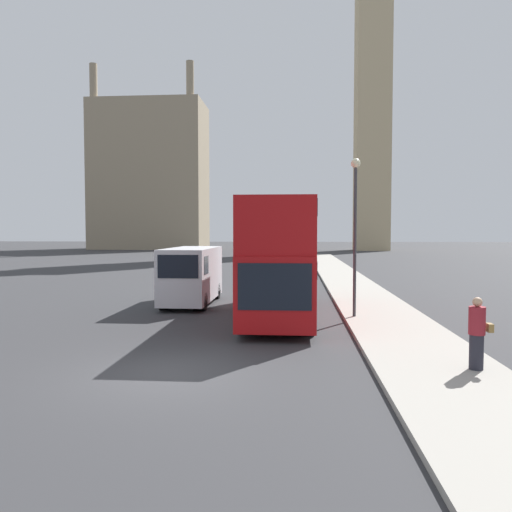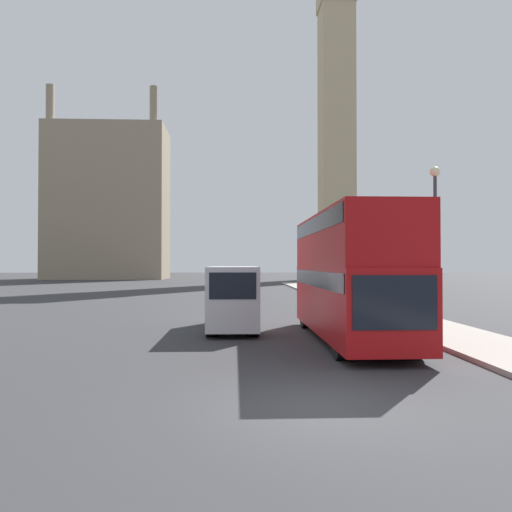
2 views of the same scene
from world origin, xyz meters
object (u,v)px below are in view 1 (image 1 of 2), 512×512
object	(u,v)px
red_double_decker_bus	(280,254)
street_lamp	(355,214)
white_van	(192,274)
pedestrian	(477,333)
clock_tower	(373,59)

from	to	relation	value
red_double_decker_bus	street_lamp	xyz separation A→B (m)	(2.88, -0.64, 1.57)
white_van	pedestrian	size ratio (longest dim) A/B	3.28
white_van	clock_tower	bearing A→B (deg)	74.78
clock_tower	red_double_decker_bus	xyz separation A→B (m)	(-14.18, -70.47, -31.20)
clock_tower	red_double_decker_bus	distance (m)	78.36
white_van	street_lamp	distance (m)	8.36
white_van	pedestrian	distance (m)	14.12
red_double_decker_bus	pedestrian	size ratio (longest dim) A/B	5.90
pedestrian	street_lamp	size ratio (longest dim) A/B	0.29
pedestrian	street_lamp	world-z (taller)	street_lamp
pedestrian	street_lamp	xyz separation A→B (m)	(-2.00, 7.23, 3.06)
red_double_decker_bus	white_van	xyz separation A→B (m)	(-4.19, 2.95, -1.09)
clock_tower	pedestrian	world-z (taller)	clock_tower
clock_tower	pedestrian	distance (m)	85.39
clock_tower	pedestrian	xyz separation A→B (m)	(-9.30, -78.34, -32.69)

